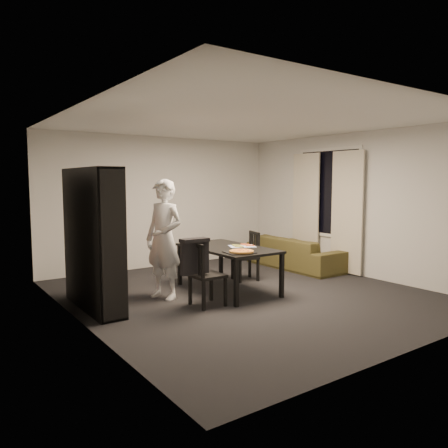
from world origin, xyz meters
TOP-DOWN VIEW (x-y plane):
  - room at (0.00, 0.00)m, footprint 5.01×5.51m
  - window_pane at (2.48, 0.60)m, footprint 0.02×1.40m
  - window_frame at (2.48, 0.60)m, footprint 0.03×1.52m
  - curtain_left at (2.40, 0.08)m, footprint 0.03×0.70m
  - curtain_right at (2.40, 1.12)m, footprint 0.03×0.70m
  - bookshelf at (-2.16, 0.60)m, footprint 0.35×1.50m
  - dining_table at (-0.12, 0.32)m, footprint 0.93×1.67m
  - chair_left at (-0.91, -0.18)m, footprint 0.41×0.41m
  - chair_right at (0.64, 0.73)m, footprint 0.47×0.47m
  - draped_jacket at (-1.03, -0.18)m, footprint 0.41×0.17m
  - person at (-1.13, 0.52)m, footprint 0.62×0.75m
  - baking_tray at (-0.31, -0.23)m, footprint 0.45×0.38m
  - pepperoni_pizza at (-0.30, -0.27)m, footprint 0.35×0.35m
  - kitchen_towel at (0.08, 0.22)m, footprint 0.49×0.43m
  - pizza_slices at (0.10, 0.24)m, footprint 0.40×0.35m
  - sofa at (2.05, 1.05)m, footprint 0.82×2.10m

SIDE VIEW (x-z plane):
  - sofa at x=2.05m, z-range 0.00..0.61m
  - chair_right at x=0.64m, z-range 0.06..0.90m
  - chair_left at x=-0.91m, z-range 0.06..0.95m
  - dining_table at x=-0.12m, z-range 0.29..0.98m
  - kitchen_towel at x=0.08m, z-range 0.70..0.71m
  - baking_tray at x=-0.31m, z-range 0.70..0.71m
  - pizza_slices at x=0.10m, z-range 0.71..0.72m
  - pepperoni_pizza at x=-0.30m, z-range 0.71..0.74m
  - draped_jacket at x=-1.03m, z-range 0.49..0.98m
  - person at x=-1.13m, z-range 0.00..1.75m
  - bookshelf at x=-2.16m, z-range 0.00..1.90m
  - curtain_left at x=2.40m, z-range 0.02..2.27m
  - curtain_right at x=2.40m, z-range 0.02..2.27m
  - room at x=0.00m, z-range 0.00..2.60m
  - window_pane at x=2.48m, z-range 0.70..2.30m
  - window_frame at x=2.48m, z-range 0.64..2.36m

